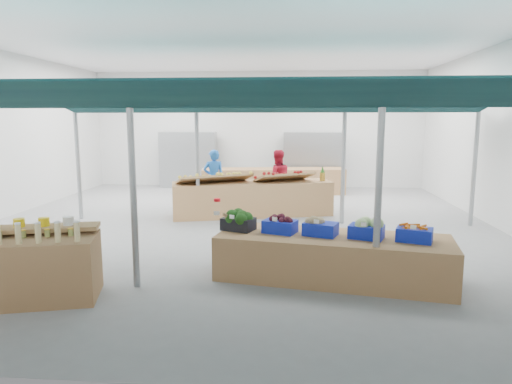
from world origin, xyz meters
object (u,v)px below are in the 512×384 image
at_px(bottle_shelf, 23,267).
at_px(veg_counter, 333,258).
at_px(vendor_right, 277,179).
at_px(fruit_counter, 252,199).
at_px(crate_stack, 384,267).
at_px(vendor_left, 214,178).

bearing_deg(bottle_shelf, veg_counter, 0.63).
height_order(veg_counter, vendor_right, vendor_right).
bearing_deg(fruit_counter, bottle_shelf, -128.78).
xyz_separation_m(veg_counter, vendor_right, (-1.07, 5.80, 0.47)).
height_order(bottle_shelf, veg_counter, bottle_shelf).
xyz_separation_m(bottle_shelf, fruit_counter, (2.65, 5.88, -0.03)).
bearing_deg(veg_counter, crate_stack, -10.93).
height_order(bottle_shelf, vendor_left, vendor_left).
bearing_deg(fruit_counter, veg_counter, -84.97).
relative_size(crate_stack, vendor_right, 0.37).
bearing_deg(vendor_left, bottle_shelf, 63.74).
bearing_deg(bottle_shelf, fruit_counter, 51.11).
xyz_separation_m(fruit_counter, vendor_right, (0.60, 1.10, 0.38)).
xyz_separation_m(bottle_shelf, vendor_right, (3.25, 6.98, 0.35)).
bearing_deg(vendor_right, crate_stack, 92.01).
relative_size(bottle_shelf, vendor_right, 1.31).
bearing_deg(veg_counter, vendor_left, 126.55).
distance_m(veg_counter, crate_stack, 0.79).
height_order(crate_stack, vendor_right, vendor_right).
bearing_deg(vendor_left, crate_stack, 106.13).
distance_m(veg_counter, vendor_right, 5.92).
distance_m(veg_counter, vendor_left, 6.49).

